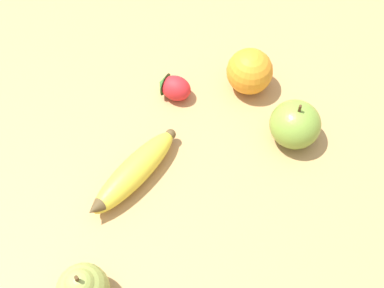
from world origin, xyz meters
TOP-DOWN VIEW (x-y plane):
  - ground_plane at (0.00, 0.00)m, footprint 3.00×3.00m
  - banana at (-0.06, 0.11)m, footprint 0.19×0.05m
  - orange at (0.19, 0.07)m, footprint 0.08×0.08m
  - strawberry at (0.10, 0.16)m, footprint 0.05×0.06m
  - apple at (0.15, -0.04)m, footprint 0.08×0.08m

SIDE VIEW (x-z plane):
  - ground_plane at x=0.00m, z-range 0.00..0.00m
  - strawberry at x=0.10m, z-range 0.00..0.04m
  - banana at x=-0.06m, z-range 0.00..0.04m
  - apple at x=0.15m, z-range -0.01..0.08m
  - orange at x=0.19m, z-range 0.00..0.08m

